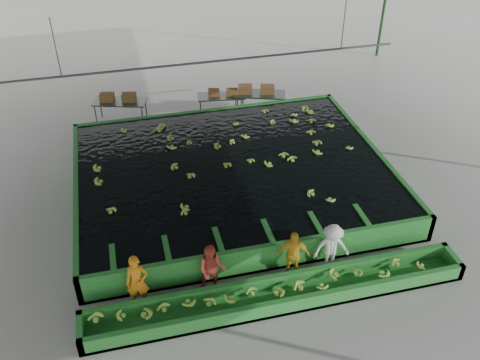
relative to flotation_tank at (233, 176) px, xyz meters
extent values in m
plane|color=gray|center=(0.00, -1.50, -0.45)|extent=(80.00, 80.00, 0.00)
cube|color=slate|center=(0.00, -1.50, 4.55)|extent=(20.00, 22.00, 0.04)
cube|color=black|center=(0.00, 0.00, 0.40)|extent=(9.70, 7.70, 0.00)
cylinder|color=#59605B|center=(0.00, 3.50, 2.55)|extent=(0.08, 0.08, 14.00)
cylinder|color=#59605B|center=(-5.00, 3.50, 3.55)|extent=(0.04, 0.04, 2.00)
cylinder|color=#59605B|center=(5.00, 3.50, 3.55)|extent=(0.04, 0.04, 2.00)
imported|color=orange|center=(-3.46, -4.30, 0.33)|extent=(0.61, 0.43, 1.56)
imported|color=#CB4636|center=(-1.57, -4.30, 0.30)|extent=(0.85, 0.74, 1.50)
imported|color=gold|center=(0.59, -4.30, 0.31)|extent=(0.95, 0.58, 1.52)
imported|color=silver|center=(1.69, -4.30, 0.30)|extent=(1.04, 0.68, 1.50)
camera|label=1|loc=(-3.27, -13.94, 10.09)|focal=40.00mm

